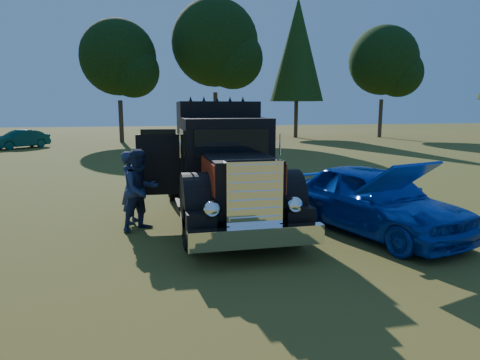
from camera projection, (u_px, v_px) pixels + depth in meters
name	position (u px, v px, depth m)	size (l,w,h in m)	color
ground	(266.00, 259.00, 8.11)	(120.00, 120.00, 0.00)	#3A4C16
treeline	(88.00, 41.00, 31.51)	(72.10, 24.04, 13.84)	#2D2116
diamond_t_truck	(223.00, 171.00, 10.75)	(3.38, 7.16, 3.00)	black
hotrod_coupe	(374.00, 199.00, 9.73)	(3.08, 4.91, 1.89)	#11068D
spectator_near	(131.00, 187.00, 10.58)	(0.65, 0.43, 1.79)	#1A233C
spectator_far	(141.00, 190.00, 9.93)	(0.93, 0.72, 1.91)	#1A2C3E
distant_teal_car	(20.00, 139.00, 30.06)	(1.36, 3.90, 1.28)	#092B38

